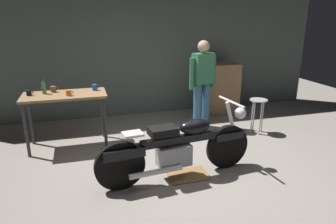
{
  "coord_description": "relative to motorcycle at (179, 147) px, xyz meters",
  "views": [
    {
      "loc": [
        -1.31,
        -3.69,
        2.11
      ],
      "look_at": [
        -0.05,
        0.7,
        0.65
      ],
      "focal_mm": 32.68,
      "sensor_mm": 36.0,
      "label": 1
    }
  ],
  "objects": [
    {
      "name": "shop_stool",
      "position": [
        1.91,
        1.17,
        0.05
      ],
      "size": [
        0.32,
        0.32,
        0.64
      ],
      "color": "#B2B2B7",
      "rests_on": "ground_plane"
    },
    {
      "name": "person_standing",
      "position": [
        1.01,
        1.71,
        0.48
      ],
      "size": [
        0.56,
        0.3,
        1.67
      ],
      "rotation": [
        0.0,
        0.0,
        3.37
      ],
      "color": "#376084",
      "rests_on": "ground_plane"
    },
    {
      "name": "ground_plane",
      "position": [
        0.16,
        0.18,
        -0.45
      ],
      "size": [
        12.0,
        12.0,
        0.0
      ],
      "primitive_type": "plane",
      "color": "gray"
    },
    {
      "name": "workbench",
      "position": [
        -1.44,
        1.49,
        0.34
      ],
      "size": [
        1.3,
        0.64,
        0.9
      ],
      "color": "#99724C",
      "rests_on": "ground_plane"
    },
    {
      "name": "mug_brown_stoneware",
      "position": [
        -1.61,
        1.68,
        0.5
      ],
      "size": [
        0.12,
        0.09,
        0.09
      ],
      "color": "brown",
      "rests_on": "workbench"
    },
    {
      "name": "motorcycle",
      "position": [
        0.0,
        0.0,
        0.0
      ],
      "size": [
        2.19,
        0.63,
        1.0
      ],
      "rotation": [
        0.0,
        0.0,
        0.11
      ],
      "color": "black",
      "rests_on": "ground_plane"
    },
    {
      "name": "drip_tray",
      "position": [
        0.14,
        0.0,
        -0.44
      ],
      "size": [
        0.56,
        0.4,
        0.01
      ],
      "primitive_type": "cube",
      "color": "olive",
      "rests_on": "ground_plane"
    },
    {
      "name": "mug_black_matte",
      "position": [
        -1.96,
        1.54,
        0.49
      ],
      "size": [
        0.11,
        0.08,
        0.09
      ],
      "color": "black",
      "rests_on": "workbench"
    },
    {
      "name": "mug_blue_enamel",
      "position": [
        -0.95,
        1.62,
        0.5
      ],
      "size": [
        0.12,
        0.08,
        0.1
      ],
      "color": "#2D51AD",
      "rests_on": "workbench"
    },
    {
      "name": "mug_orange_travel",
      "position": [
        -1.37,
        1.36,
        0.5
      ],
      "size": [
        0.11,
        0.08,
        0.09
      ],
      "color": "orange",
      "rests_on": "workbench"
    },
    {
      "name": "back_wall",
      "position": [
        0.16,
        2.98,
        1.1
      ],
      "size": [
        8.0,
        0.12,
        3.1
      ],
      "primitive_type": "cube",
      "color": "#56605B",
      "rests_on": "ground_plane"
    },
    {
      "name": "wooden_dresser",
      "position": [
        1.75,
        2.48,
        0.1
      ],
      "size": [
        0.8,
        0.47,
        1.1
      ],
      "color": "#99724C",
      "rests_on": "ground_plane"
    },
    {
      "name": "bottle",
      "position": [
        -1.75,
        1.59,
        0.55
      ],
      "size": [
        0.06,
        0.06,
        0.24
      ],
      "color": "#4C8C4C",
      "rests_on": "workbench"
    }
  ]
}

